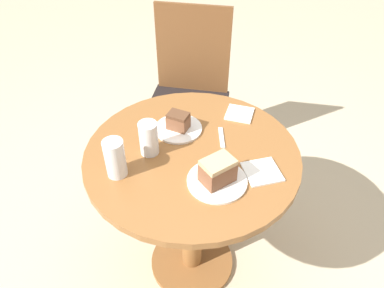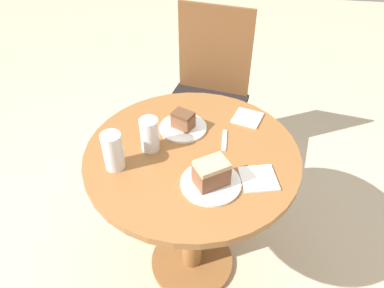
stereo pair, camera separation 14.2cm
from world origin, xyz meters
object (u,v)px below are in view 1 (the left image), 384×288
Objects in this scene: plate_far at (179,129)px; cake_slice_far at (178,121)px; chair at (190,92)px; glass_lemonade at (149,139)px; cake_slice_near at (217,171)px; plate_near at (217,181)px; glass_water at (115,159)px.

cake_slice_far reaches higher than plate_far.
glass_lemonade is at bearing -89.86° from chair.
cake_slice_far is at bearing 115.94° from cake_slice_near.
plate_near is at bearing -73.33° from chair.
plate_far is 1.31× the size of glass_water.
chair is 1.01m from glass_water.
plate_far is 1.43× the size of glass_lemonade.
plate_far is 1.41× the size of cake_slice_near.
glass_lemonade is (-0.11, -0.13, 0.06)m from plate_far.
glass_lemonade is (-0.15, -0.80, 0.31)m from chair.
cake_slice_far is at bearing 115.94° from plate_near.
glass_water is (-0.11, -0.12, 0.01)m from glass_lemonade.
plate_near is 0.33m from plate_far.
glass_water is at bearing -129.95° from cake_slice_far.
glass_water is at bearing 173.19° from cake_slice_near.
chair reaches higher than glass_lemonade.
chair reaches higher than glass_water.
glass_water is (-0.21, -0.25, 0.02)m from cake_slice_far.
glass_water is at bearing -94.87° from chair.
cake_slice_far reaches higher than plate_near.
plate_far is (-0.14, 0.30, 0.00)m from plate_near.
glass_lemonade is (-0.25, 0.16, 0.01)m from cake_slice_near.
glass_lemonade is at bearing -128.34° from cake_slice_far.
cake_slice_near is (0.14, -0.30, 0.05)m from plate_far.
cake_slice_far is at bearing 51.66° from glass_lemonade.
cake_slice_far is 0.68× the size of glass_water.
chair is 1.02m from cake_slice_near.
plate_far is 0.33m from cake_slice_near.
glass_water is (-0.36, 0.04, 0.06)m from plate_near.
plate_near and plate_far have the same top height.
glass_water is at bearing -129.95° from plate_far.
plate_far is at bearing -82.96° from chair.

